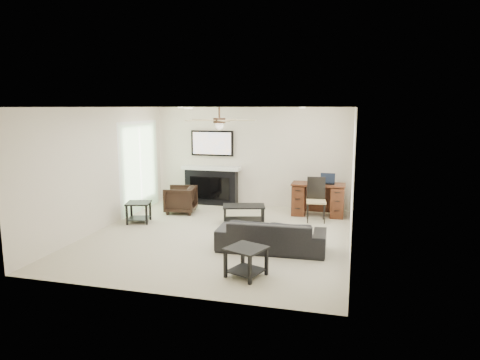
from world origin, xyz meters
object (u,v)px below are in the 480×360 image
Objects in this scene: armchair at (181,199)px; fireplace_unit at (211,168)px; sofa at (271,235)px; coffee_table at (244,214)px; desk at (318,199)px.

fireplace_unit reaches higher than armchair.
sofa is at bearing 41.68° from armchair.
fireplace_unit reaches higher than coffee_table.
armchair is 1.28m from fireplace_unit.
sofa is 1.84m from coffee_table.
armchair is 0.37× the size of fireplace_unit.
desk is (2.77, -0.48, -0.57)m from fireplace_unit.
fireplace_unit is at bearing -57.59° from sofa.
coffee_table is 0.74× the size of desk.
fireplace_unit is at bearing 113.51° from coffee_table.
coffee_table is at bearing -143.80° from desk.
fireplace_unit reaches higher than desk.
fireplace_unit is (0.43, 1.03, 0.64)m from armchair.
armchair is 3.25m from desk.
armchair is at bearing -170.26° from desk.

